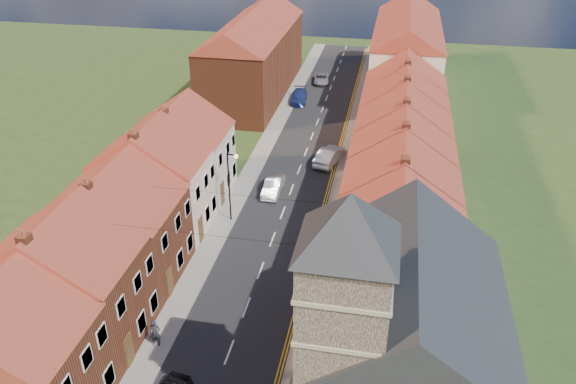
% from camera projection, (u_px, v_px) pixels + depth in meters
% --- Properties ---
extents(road, '(7.00, 90.00, 0.02)m').
position_uv_depth(road, '(299.00, 170.00, 53.74)').
color(road, black).
rests_on(road, ground).
extents(pavement_left, '(1.80, 90.00, 0.12)m').
position_uv_depth(pavement_left, '(255.00, 165.00, 54.44)').
color(pavement_left, gray).
rests_on(pavement_left, ground).
extents(pavement_right, '(1.80, 90.00, 0.12)m').
position_uv_depth(pavement_right, '(345.00, 173.00, 52.99)').
color(pavement_right, gray).
rests_on(pavement_right, ground).
extents(church, '(11.25, 14.25, 15.20)m').
position_uv_depth(church, '(397.00, 331.00, 26.54)').
color(church, black).
rests_on(church, ground).
extents(cottage_r_tudor, '(8.30, 5.20, 9.00)m').
position_uv_depth(cottage_r_tudor, '(397.00, 244.00, 35.24)').
color(cottage_r_tudor, beige).
rests_on(cottage_r_tudor, ground).
extents(cottage_r_white_near, '(8.30, 6.00, 9.00)m').
position_uv_depth(cottage_r_white_near, '(400.00, 201.00, 39.84)').
color(cottage_r_white_near, silver).
rests_on(cottage_r_white_near, ground).
extents(cottage_r_cream_mid, '(8.30, 5.20, 9.00)m').
position_uv_depth(cottage_r_cream_mid, '(401.00, 167.00, 44.44)').
color(cottage_r_cream_mid, beige).
rests_on(cottage_r_cream_mid, ground).
extents(cottage_r_pink, '(8.30, 6.00, 9.00)m').
position_uv_depth(cottage_r_pink, '(402.00, 139.00, 49.05)').
color(cottage_r_pink, silver).
rests_on(cottage_r_pink, ground).
extents(cottage_r_white_far, '(8.30, 5.20, 9.00)m').
position_uv_depth(cottage_r_white_far, '(403.00, 116.00, 53.66)').
color(cottage_r_white_far, '#5F2D1B').
rests_on(cottage_r_white_far, ground).
extents(cottage_r_cream_far, '(8.30, 6.00, 9.00)m').
position_uv_depth(cottage_r_cream_far, '(404.00, 97.00, 58.26)').
color(cottage_r_cream_far, beige).
rests_on(cottage_r_cream_far, ground).
extents(cottage_l_brick_near, '(8.30, 5.70, 8.80)m').
position_uv_depth(cottage_l_brick_near, '(5.00, 354.00, 27.32)').
color(cottage_l_brick_near, '#5F2D1B').
rests_on(cottage_l_brick_near, ground).
extents(cottage_l_cream, '(8.30, 6.30, 9.10)m').
position_uv_depth(cottage_l_cream, '(67.00, 278.00, 32.19)').
color(cottage_l_cream, '#5F2D1B').
rests_on(cottage_l_cream, ground).
extents(cottage_l_white, '(8.30, 6.90, 8.80)m').
position_uv_depth(cottage_l_white, '(117.00, 221.00, 37.72)').
color(cottage_l_white, '#5F2D1B').
rests_on(cottage_l_white, ground).
extents(cottage_l_brick_mid, '(8.30, 5.70, 9.10)m').
position_uv_depth(cottage_l_brick_mid, '(153.00, 177.00, 42.85)').
color(cottage_l_brick_mid, '#BEA696').
rests_on(cottage_l_brick_mid, ground).
extents(cottage_l_pink, '(8.30, 6.30, 8.80)m').
position_uv_depth(cottage_l_pink, '(180.00, 147.00, 47.87)').
color(cottage_l_pink, silver).
rests_on(cottage_l_pink, ground).
extents(block_right_far, '(8.30, 24.20, 10.50)m').
position_uv_depth(block_right_far, '(406.00, 50.00, 70.91)').
color(block_right_far, beige).
rests_on(block_right_far, ground).
extents(block_left_far, '(8.30, 24.20, 10.50)m').
position_uv_depth(block_left_far, '(254.00, 53.00, 69.72)').
color(block_left_far, '#5F2D1B').
rests_on(block_left_far, ground).
extents(lamppost, '(0.88, 0.15, 6.00)m').
position_uv_depth(lamppost, '(230.00, 183.00, 44.10)').
color(lamppost, black).
rests_on(lamppost, pavement_left).
extents(car_mid, '(1.43, 4.06, 1.34)m').
position_uv_depth(car_mid, '(273.00, 186.00, 49.59)').
color(car_mid, '#A0A2A7').
rests_on(car_mid, ground).
extents(car_far, '(2.29, 4.85, 1.37)m').
position_uv_depth(car_far, '(299.00, 97.00, 69.28)').
color(car_far, navy).
rests_on(car_far, ground).
extents(car_distant, '(2.45, 4.43, 1.17)m').
position_uv_depth(car_distant, '(321.00, 79.00, 75.65)').
color(car_distant, '#A1A4A8').
rests_on(car_distant, ground).
extents(pedestrian_left, '(0.75, 0.58, 1.85)m').
position_uv_depth(pedestrian_left, '(155.00, 333.00, 33.20)').
color(pedestrian_left, black).
rests_on(pedestrian_left, pavement_left).
extents(pedestrian_right, '(0.99, 0.87, 1.73)m').
position_uv_depth(pedestrian_right, '(323.00, 224.00, 43.65)').
color(pedestrian_right, '#2B2422').
rests_on(pedestrian_right, pavement_right).
extents(car_mid_b, '(2.75, 5.01, 1.57)m').
position_uv_depth(car_mid_b, '(329.00, 156.00, 54.63)').
color(car_mid_b, '#B7BAC0').
rests_on(car_mid_b, ground).
extents(pedestrian_right_b, '(0.86, 0.73, 1.54)m').
position_uv_depth(pedestrian_right_b, '(336.00, 234.00, 42.53)').
color(pedestrian_right_b, '#2A2521').
rests_on(pedestrian_right_b, pavement_right).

